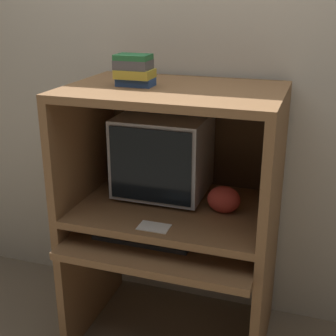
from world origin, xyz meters
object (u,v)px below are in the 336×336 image
object	(u,v)px
crt_monitor	(163,155)
book_stack	(134,70)
keyboard	(143,238)
mouse	(206,249)
snack_bag	(224,199)

from	to	relation	value
crt_monitor	book_stack	size ratio (longest dim) A/B	2.60
keyboard	mouse	size ratio (longest dim) A/B	6.26
keyboard	mouse	world-z (taller)	mouse
crt_monitor	book_stack	world-z (taller)	book_stack
keyboard	snack_bag	size ratio (longest dim) A/B	2.96
keyboard	book_stack	bearing A→B (deg)	119.71
snack_bag	book_stack	world-z (taller)	book_stack
snack_bag	book_stack	size ratio (longest dim) A/B	0.93
crt_monitor	book_stack	xyz separation A→B (m)	(-0.09, -0.14, 0.43)
mouse	snack_bag	bearing A→B (deg)	80.55
keyboard	book_stack	xyz separation A→B (m)	(-0.09, 0.15, 0.75)
mouse	snack_bag	distance (m)	0.25
keyboard	snack_bag	bearing A→B (deg)	27.19
book_stack	keyboard	bearing A→B (deg)	-60.29
keyboard	snack_bag	distance (m)	0.42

